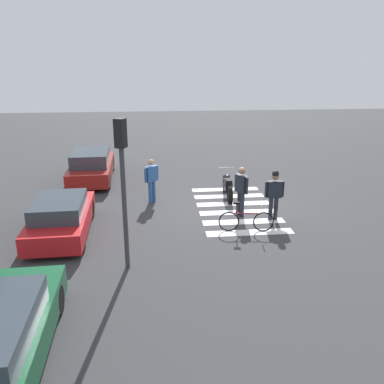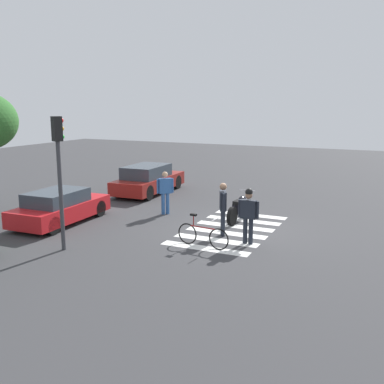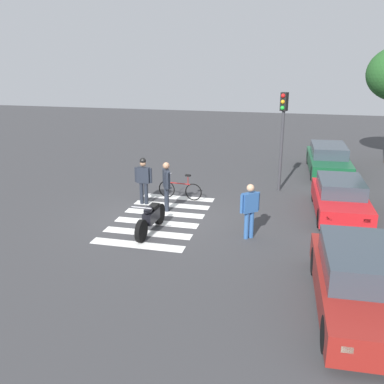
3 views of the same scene
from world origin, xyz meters
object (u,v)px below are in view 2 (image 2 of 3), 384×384
(car_red_convertible, at_px, (60,207))
(traffic_light_pole, at_px, (59,161))
(officer_by_motorcycle, at_px, (223,206))
(leaning_bicycle, at_px, (202,235))
(car_maroon_wagon, at_px, (148,180))
(pedestrian_bystander, at_px, (165,190))
(officer_on_foot, at_px, (248,212))
(police_motorcycle, at_px, (240,208))

(car_red_convertible, xyz_separation_m, traffic_light_pole, (-2.30, -2.16, 2.06))
(officer_by_motorcycle, distance_m, car_red_convertible, 6.02)
(leaning_bicycle, relative_size, car_red_convertible, 0.44)
(leaning_bicycle, distance_m, officer_by_motorcycle, 1.52)
(car_maroon_wagon, bearing_deg, pedestrian_bystander, -140.43)
(officer_on_foot, bearing_deg, car_red_convertible, 94.58)
(police_motorcycle, height_order, officer_on_foot, officer_on_foot)
(officer_on_foot, distance_m, officer_by_motorcycle, 1.14)
(car_maroon_wagon, bearing_deg, leaning_bicycle, -138.45)
(officer_by_motorcycle, distance_m, pedestrian_bystander, 3.55)
(officer_on_foot, bearing_deg, car_maroon_wagon, 51.00)
(leaning_bicycle, distance_m, car_red_convertible, 5.80)
(police_motorcycle, relative_size, leaning_bicycle, 1.24)
(police_motorcycle, distance_m, officer_by_motorcycle, 2.08)
(car_red_convertible, bearing_deg, officer_by_motorcycle, -79.88)
(pedestrian_bystander, bearing_deg, police_motorcycle, -85.03)
(car_red_convertible, bearing_deg, officer_on_foot, -85.42)
(officer_by_motorcycle, bearing_deg, officer_on_foot, -116.02)
(car_red_convertible, bearing_deg, pedestrian_bystander, -45.14)
(car_maroon_wagon, xyz_separation_m, traffic_light_pole, (-8.38, -2.05, 1.99))
(car_red_convertible, height_order, traffic_light_pole, traffic_light_pole)
(officer_on_foot, bearing_deg, officer_by_motorcycle, 63.98)
(officer_on_foot, height_order, traffic_light_pole, traffic_light_pole)
(officer_by_motorcycle, distance_m, car_maroon_wagon, 7.69)
(police_motorcycle, height_order, car_red_convertible, car_red_convertible)
(leaning_bicycle, xyz_separation_m, car_red_convertible, (0.32, 5.78, 0.22))
(pedestrian_bystander, bearing_deg, officer_on_foot, -118.65)
(officer_by_motorcycle, bearing_deg, traffic_light_pole, 131.81)
(leaning_bicycle, bearing_deg, police_motorcycle, -0.50)
(car_red_convertible, bearing_deg, leaning_bicycle, -93.19)
(officer_on_foot, bearing_deg, leaning_bicycle, 127.38)
(car_maroon_wagon, relative_size, traffic_light_pole, 1.15)
(car_maroon_wagon, height_order, traffic_light_pole, traffic_light_pole)
(police_motorcycle, bearing_deg, car_maroon_wagon, 62.12)
(officer_by_motorcycle, bearing_deg, leaning_bicycle, 174.85)
(pedestrian_bystander, distance_m, car_maroon_wagon, 4.27)
(officer_by_motorcycle, xyz_separation_m, traffic_light_pole, (-3.36, 3.75, 1.64))
(officer_by_motorcycle, relative_size, car_red_convertible, 0.44)
(pedestrian_bystander, xyz_separation_m, car_red_convertible, (-2.80, 2.82, -0.37))
(pedestrian_bystander, height_order, car_maroon_wagon, pedestrian_bystander)
(police_motorcycle, height_order, pedestrian_bystander, pedestrian_bystander)
(police_motorcycle, height_order, officer_by_motorcycle, officer_by_motorcycle)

